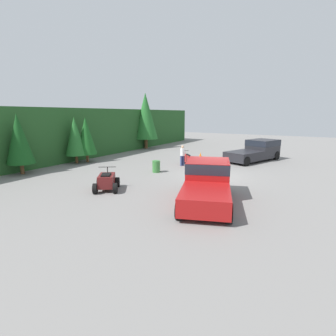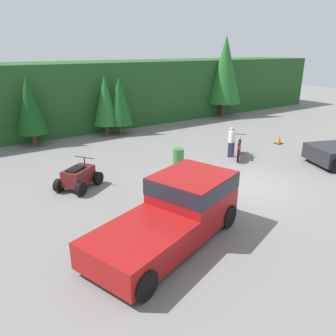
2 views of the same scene
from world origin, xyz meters
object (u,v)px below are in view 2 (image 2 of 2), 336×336
object	(u,v)px
pickup_truck_red	(177,209)
steel_barrel	(178,157)
rider_person	(232,141)
quad_atv	(79,177)
dirt_bike	(239,149)
traffic_cone	(279,140)

from	to	relation	value
pickup_truck_red	steel_barrel	distance (m)	7.02
rider_person	pickup_truck_red	bearing A→B (deg)	161.82
quad_atv	rider_person	size ratio (longest dim) A/B	1.34
quad_atv	steel_barrel	size ratio (longest dim) A/B	2.62
dirt_bike	rider_person	world-z (taller)	rider_person
quad_atv	rider_person	bearing A→B (deg)	-38.16
steel_barrel	quad_atv	bearing A→B (deg)	-179.55
dirt_bike	quad_atv	world-z (taller)	quad_atv
pickup_truck_red	traffic_cone	size ratio (longest dim) A/B	10.61
dirt_bike	traffic_cone	size ratio (longest dim) A/B	3.22
quad_atv	traffic_cone	xyz separation A→B (m)	(13.15, -0.27, -0.25)
dirt_bike	steel_barrel	bearing A→B (deg)	124.27
quad_atv	rider_person	world-z (taller)	rider_person
traffic_cone	quad_atv	bearing A→B (deg)	178.82
pickup_truck_red	dirt_bike	size ratio (longest dim) A/B	3.30
dirt_bike	rider_person	xyz separation A→B (m)	(-0.30, 0.34, 0.44)
rider_person	traffic_cone	size ratio (longest dim) A/B	3.13
quad_atv	traffic_cone	distance (m)	13.15
rider_person	traffic_cone	world-z (taller)	rider_person
traffic_cone	steel_barrel	distance (m)	7.77
traffic_cone	rider_person	bearing A→B (deg)	-176.83
dirt_bike	quad_atv	xyz separation A→B (m)	(-8.94, 0.85, 0.01)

